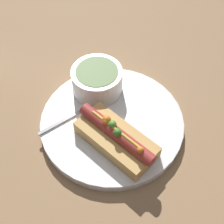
% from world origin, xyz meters
% --- Properties ---
extents(ground_plane, '(4.00, 4.00, 0.00)m').
position_xyz_m(ground_plane, '(0.00, 0.00, 0.00)').
color(ground_plane, '#93704C').
extents(dinner_plate, '(0.29, 0.29, 0.02)m').
position_xyz_m(dinner_plate, '(0.00, 0.00, 0.01)').
color(dinner_plate, white).
rests_on(dinner_plate, ground_plane).
extents(hot_dog, '(0.17, 0.13, 0.06)m').
position_xyz_m(hot_dog, '(0.02, -0.05, 0.04)').
color(hot_dog, tan).
rests_on(hot_dog, dinner_plate).
extents(soup_bowl, '(0.11, 0.11, 0.05)m').
position_xyz_m(soup_bowl, '(-0.05, 0.07, 0.05)').
color(soup_bowl, silver).
rests_on(soup_bowl, dinner_plate).
extents(spoon, '(0.10, 0.13, 0.01)m').
position_xyz_m(spoon, '(-0.06, 0.01, 0.02)').
color(spoon, '#B7B7BC').
rests_on(spoon, dinner_plate).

